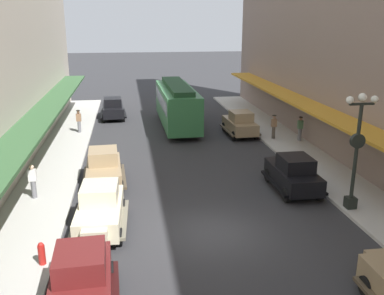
# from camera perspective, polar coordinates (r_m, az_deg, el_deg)

# --- Properties ---
(ground_plane) EXTENTS (200.00, 200.00, 0.00)m
(ground_plane) POSITION_cam_1_polar(r_m,az_deg,el_deg) (17.47, 3.02, -11.32)
(ground_plane) COLOR #2D2D30
(sidewalk_left) EXTENTS (3.00, 60.00, 0.15)m
(sidewalk_left) POSITION_cam_1_polar(r_m,az_deg,el_deg) (17.66, -22.14, -12.03)
(sidewalk_left) COLOR #B7B5AD
(sidewalk_left) RESTS_ON ground
(parked_car_0) EXTENTS (2.29, 4.31, 1.84)m
(parked_car_0) POSITION_cam_1_polar(r_m,az_deg,el_deg) (17.73, -12.19, -7.86)
(parked_car_0) COLOR beige
(parked_car_0) RESTS_ON ground
(parked_car_1) EXTENTS (2.26, 4.30, 1.84)m
(parked_car_1) POSITION_cam_1_polar(r_m,az_deg,el_deg) (31.53, 6.43, 3.29)
(parked_car_1) COLOR #997F5B
(parked_car_1) RESTS_ON ground
(parked_car_3) EXTENTS (2.15, 4.26, 1.84)m
(parked_car_3) POSITION_cam_1_polar(r_m,az_deg,el_deg) (21.74, 13.39, -3.27)
(parked_car_3) COLOR black
(parked_car_3) RESTS_ON ground
(parked_car_4) EXTENTS (2.26, 4.30, 1.84)m
(parked_car_4) POSITION_cam_1_polar(r_m,az_deg,el_deg) (13.28, -14.62, -17.02)
(parked_car_4) COLOR #591919
(parked_car_4) RESTS_ON ground
(parked_car_5) EXTENTS (2.30, 4.32, 1.84)m
(parked_car_5) POSITION_cam_1_polar(r_m,az_deg,el_deg) (37.39, -10.53, 5.23)
(parked_car_5) COLOR black
(parked_car_5) RESTS_ON ground
(parked_car_6) EXTENTS (2.29, 4.31, 1.84)m
(parked_car_6) POSITION_cam_1_polar(r_m,az_deg,el_deg) (22.31, -11.71, -2.64)
(parked_car_6) COLOR #997F5B
(parked_car_6) RESTS_ON ground
(streetcar) EXTENTS (2.62, 9.63, 3.46)m
(streetcar) POSITION_cam_1_polar(r_m,az_deg,el_deg) (33.66, -2.02, 5.91)
(streetcar) COLOR #33723F
(streetcar) RESTS_ON ground
(lamp_post_with_clock) EXTENTS (1.42, 0.44, 5.16)m
(lamp_post_with_clock) POSITION_cam_1_polar(r_m,az_deg,el_deg) (19.55, 21.17, 0.08)
(lamp_post_with_clock) COLOR black
(lamp_post_with_clock) RESTS_ON sidewalk_right
(fire_hydrant) EXTENTS (0.24, 0.24, 0.82)m
(fire_hydrant) POSITION_cam_1_polar(r_m,az_deg,el_deg) (15.84, -19.46, -13.19)
(fire_hydrant) COLOR #B21E19
(fire_hydrant) RESTS_ON sidewalk_left
(pedestrian_0) EXTENTS (0.36, 0.28, 1.67)m
(pedestrian_0) POSITION_cam_1_polar(r_m,az_deg,el_deg) (30.51, 10.88, 2.78)
(pedestrian_0) COLOR #4C4238
(pedestrian_0) RESTS_ON sidewalk_right
(pedestrian_1) EXTENTS (0.36, 0.28, 1.67)m
(pedestrian_1) POSITION_cam_1_polar(r_m,az_deg,el_deg) (30.38, 14.24, 2.50)
(pedestrian_1) COLOR slate
(pedestrian_1) RESTS_ON sidewalk_right
(pedestrian_3) EXTENTS (0.36, 0.24, 1.64)m
(pedestrian_3) POSITION_cam_1_polar(r_m,az_deg,el_deg) (21.28, -20.50, -4.22)
(pedestrian_3) COLOR slate
(pedestrian_3) RESTS_ON sidewalk_left
(pedestrian_4) EXTENTS (0.36, 0.28, 1.67)m
(pedestrian_4) POSITION_cam_1_polar(r_m,az_deg,el_deg) (32.71, -14.89, 3.45)
(pedestrian_4) COLOR slate
(pedestrian_4) RESTS_ON sidewalk_left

